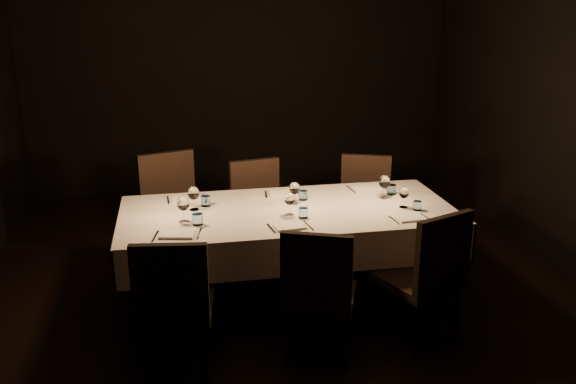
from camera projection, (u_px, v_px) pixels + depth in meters
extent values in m
cube|color=black|center=(288.00, 300.00, 4.86)|extent=(5.00, 6.00, 0.01)
cube|color=black|center=(240.00, 67.00, 7.20)|extent=(5.00, 0.01, 3.00)
cube|color=black|center=(503.00, 320.00, 1.60)|extent=(5.00, 0.01, 3.00)
cube|color=black|center=(288.00, 213.00, 4.64)|extent=(2.40, 1.00, 0.04)
cylinder|color=black|center=(139.00, 296.00, 4.16)|extent=(0.07, 0.07, 0.71)
cylinder|color=black|center=(143.00, 248.00, 4.94)|extent=(0.07, 0.07, 0.71)
cylinder|color=black|center=(445.00, 269.00, 4.56)|extent=(0.07, 0.07, 0.71)
cylinder|color=black|center=(404.00, 229.00, 5.35)|extent=(0.07, 0.07, 0.71)
cube|color=beige|center=(288.00, 210.00, 4.63)|extent=(2.52, 1.12, 0.01)
cube|color=beige|center=(276.00, 205.00, 5.19)|extent=(2.52, 0.01, 0.28)
cube|color=beige|center=(303.00, 257.00, 4.16)|extent=(2.52, 0.01, 0.28)
cube|color=beige|center=(441.00, 217.00, 4.90)|extent=(0.01, 1.12, 0.28)
cube|color=beige|center=(120.00, 240.00, 4.45)|extent=(0.01, 1.12, 0.28)
cylinder|color=black|center=(210.00, 324.00, 4.11)|extent=(0.04, 0.04, 0.39)
cylinder|color=black|center=(205.00, 355.00, 3.75)|extent=(0.04, 0.04, 0.39)
cylinder|color=black|center=(154.00, 326.00, 4.09)|extent=(0.04, 0.04, 0.39)
cylinder|color=black|center=(144.00, 357.00, 3.73)|extent=(0.04, 0.04, 0.39)
cube|color=black|center=(177.00, 308.00, 3.85)|extent=(0.51, 0.51, 0.06)
cube|color=black|center=(170.00, 283.00, 3.58)|extent=(0.46, 0.11, 0.49)
cube|color=silver|center=(177.00, 234.00, 4.12)|extent=(0.26, 0.19, 0.02)
cube|color=silver|center=(155.00, 237.00, 4.09)|extent=(0.05, 0.21, 0.01)
cube|color=silver|center=(199.00, 234.00, 4.15)|extent=(0.05, 0.21, 0.01)
cylinder|color=#B8D8F2|center=(198.00, 219.00, 4.30)|extent=(0.08, 0.08, 0.08)
cylinder|color=white|center=(184.00, 221.00, 4.37)|extent=(0.07, 0.07, 0.00)
cylinder|color=white|center=(184.00, 215.00, 4.36)|extent=(0.01, 0.01, 0.09)
ellipsoid|color=white|center=(183.00, 204.00, 4.33)|extent=(0.09, 0.09, 0.11)
cylinder|color=black|center=(350.00, 315.00, 4.23)|extent=(0.04, 0.04, 0.39)
cylinder|color=black|center=(344.00, 343.00, 3.89)|extent=(0.04, 0.04, 0.39)
cylinder|color=black|center=(297.00, 310.00, 4.30)|extent=(0.04, 0.04, 0.39)
cylinder|color=black|center=(287.00, 337.00, 3.95)|extent=(0.04, 0.04, 0.39)
cube|color=black|center=(320.00, 296.00, 4.02)|extent=(0.58, 0.58, 0.06)
cube|color=black|center=(316.00, 271.00, 3.76)|extent=(0.43, 0.21, 0.49)
cube|color=silver|center=(290.00, 227.00, 4.26)|extent=(0.22, 0.16, 0.02)
cube|color=silver|center=(271.00, 229.00, 4.24)|extent=(0.04, 0.19, 0.01)
cube|color=silver|center=(309.00, 226.00, 4.28)|extent=(0.04, 0.19, 0.01)
cylinder|color=#B8D8F2|center=(303.00, 213.00, 4.44)|extent=(0.07, 0.07, 0.07)
cylinder|color=white|center=(290.00, 214.00, 4.51)|extent=(0.06, 0.06, 0.00)
cylinder|color=white|center=(290.00, 209.00, 4.50)|extent=(0.01, 0.01, 0.08)
ellipsoid|color=white|center=(290.00, 199.00, 4.47)|extent=(0.08, 0.08, 0.10)
cylinder|color=black|center=(416.00, 293.00, 4.52)|extent=(0.04, 0.04, 0.41)
cylinder|color=black|center=(456.00, 315.00, 4.21)|extent=(0.04, 0.04, 0.41)
cylinder|color=black|center=(376.00, 307.00, 4.32)|extent=(0.04, 0.04, 0.41)
cylinder|color=black|center=(415.00, 331.00, 4.01)|extent=(0.04, 0.04, 0.41)
cube|color=black|center=(418.00, 281.00, 4.20)|extent=(0.61, 0.61, 0.06)
cube|color=black|center=(443.00, 253.00, 3.95)|extent=(0.45, 0.22, 0.51)
cube|color=silver|center=(410.00, 218.00, 4.42)|extent=(0.21, 0.14, 0.01)
cube|color=silver|center=(394.00, 220.00, 4.40)|extent=(0.03, 0.18, 0.01)
cube|color=silver|center=(427.00, 218.00, 4.44)|extent=(0.03, 0.18, 0.01)
cylinder|color=#B8D8F2|center=(417.00, 206.00, 4.60)|extent=(0.06, 0.06, 0.07)
cylinder|color=white|center=(403.00, 207.00, 4.67)|extent=(0.06, 0.06, 0.00)
cylinder|color=white|center=(403.00, 202.00, 4.66)|extent=(0.01, 0.01, 0.08)
ellipsoid|color=white|center=(404.00, 193.00, 4.64)|extent=(0.08, 0.08, 0.09)
cylinder|color=black|center=(163.00, 262.00, 5.03)|extent=(0.04, 0.04, 0.43)
cylinder|color=black|center=(149.00, 245.00, 5.37)|extent=(0.04, 0.04, 0.43)
cylinder|color=black|center=(210.00, 252.00, 5.22)|extent=(0.04, 0.04, 0.43)
cylinder|color=black|center=(193.00, 236.00, 5.56)|extent=(0.04, 0.04, 0.43)
cube|color=black|center=(177.00, 222.00, 5.22)|extent=(0.62, 0.62, 0.06)
cube|color=black|center=(167.00, 182.00, 5.31)|extent=(0.48, 0.20, 0.53)
cube|color=silver|center=(186.00, 199.00, 4.84)|extent=(0.23, 0.16, 0.02)
cube|color=silver|center=(168.00, 200.00, 4.82)|extent=(0.02, 0.20, 0.01)
cube|color=silver|center=(204.00, 198.00, 4.87)|extent=(0.02, 0.20, 0.01)
cylinder|color=#B8D8F2|center=(206.00, 201.00, 4.69)|extent=(0.07, 0.07, 0.08)
cylinder|color=white|center=(194.00, 210.00, 4.61)|extent=(0.07, 0.07, 0.00)
cylinder|color=white|center=(194.00, 204.00, 4.60)|extent=(0.01, 0.01, 0.09)
ellipsoid|color=white|center=(193.00, 193.00, 4.57)|extent=(0.09, 0.09, 0.10)
cylinder|color=black|center=(249.00, 257.00, 5.18)|extent=(0.04, 0.04, 0.39)
cylinder|color=black|center=(237.00, 241.00, 5.50)|extent=(0.04, 0.04, 0.39)
cylinder|color=black|center=(289.00, 250.00, 5.30)|extent=(0.04, 0.04, 0.39)
cylinder|color=black|center=(275.00, 236.00, 5.63)|extent=(0.04, 0.04, 0.39)
cube|color=black|center=(262.00, 222.00, 5.33)|extent=(0.52, 0.52, 0.06)
cube|color=black|center=(255.00, 186.00, 5.42)|extent=(0.45, 0.13, 0.49)
cube|color=silver|center=(282.00, 193.00, 4.98)|extent=(0.22, 0.15, 0.02)
cube|color=silver|center=(266.00, 194.00, 4.96)|extent=(0.04, 0.19, 0.01)
cube|color=silver|center=(299.00, 193.00, 5.01)|extent=(0.03, 0.19, 0.01)
cylinder|color=#B8D8F2|center=(303.00, 195.00, 4.83)|extent=(0.07, 0.07, 0.08)
cylinder|color=white|center=(294.00, 203.00, 4.75)|extent=(0.07, 0.07, 0.00)
cylinder|color=white|center=(294.00, 198.00, 4.74)|extent=(0.01, 0.01, 0.08)
ellipsoid|color=white|center=(294.00, 188.00, 4.71)|extent=(0.09, 0.09, 0.10)
cylinder|color=black|center=(340.00, 245.00, 5.41)|extent=(0.04, 0.04, 0.39)
cylinder|color=black|center=(344.00, 230.00, 5.76)|extent=(0.04, 0.04, 0.39)
cylinder|color=black|center=(382.00, 248.00, 5.35)|extent=(0.04, 0.04, 0.39)
cylinder|color=black|center=(383.00, 233.00, 5.69)|extent=(0.04, 0.04, 0.39)
cube|color=black|center=(363.00, 216.00, 5.48)|extent=(0.58, 0.58, 0.06)
cube|color=black|center=(366.00, 181.00, 5.58)|extent=(0.44, 0.21, 0.49)
cube|color=silver|center=(367.00, 188.00, 5.11)|extent=(0.24, 0.17, 0.02)
cube|color=silver|center=(351.00, 189.00, 5.09)|extent=(0.04, 0.21, 0.01)
cube|color=silver|center=(384.00, 187.00, 5.14)|extent=(0.03, 0.21, 0.01)
cylinder|color=#B8D8F2|center=(391.00, 190.00, 4.96)|extent=(0.07, 0.07, 0.08)
cylinder|color=white|center=(384.00, 198.00, 4.88)|extent=(0.07, 0.07, 0.00)
cylinder|color=white|center=(384.00, 192.00, 4.87)|extent=(0.01, 0.01, 0.09)
ellipsoid|color=white|center=(384.00, 182.00, 4.84)|extent=(0.09, 0.09, 0.10)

